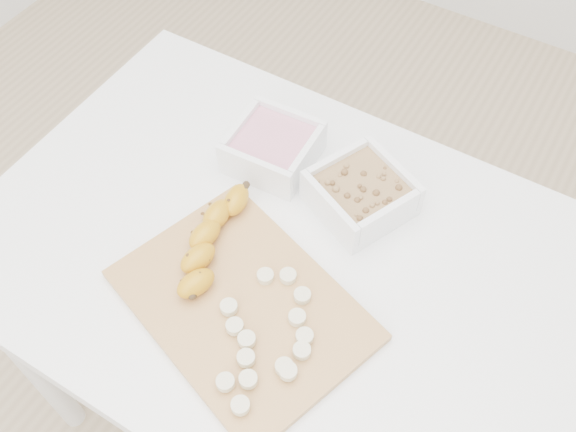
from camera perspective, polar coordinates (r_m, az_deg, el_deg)
The scene contains 7 objects.
ground at distance 1.72m, azimuth -0.54°, elevation -16.70°, with size 3.50×3.50×0.00m, color #C6AD89.
table at distance 1.12m, azimuth -0.79°, elevation -5.73°, with size 1.00×0.70×0.75m.
bowl_yogurt at distance 1.13m, azimuth -1.34°, elevation 6.18°, with size 0.15×0.15×0.07m.
bowl_granola at distance 1.07m, azimuth 6.49°, elevation 2.04°, with size 0.19×0.19×0.07m.
cutting_board at distance 0.98m, azimuth -4.08°, elevation -7.87°, with size 0.37×0.26×0.01m, color tan.
banana at distance 1.01m, azimuth -6.84°, elevation -2.22°, with size 0.06×0.22×0.04m, color #BD800F, non-canonical shape.
banana_slices at distance 0.94m, azimuth -1.87°, elevation -10.76°, with size 0.15×0.23×0.02m.
Camera 1 is at (0.30, -0.47, 1.62)m, focal length 40.00 mm.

